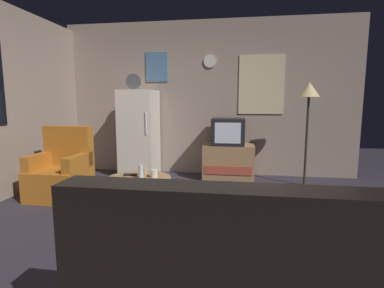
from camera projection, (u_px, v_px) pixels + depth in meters
ground_plane at (182, 227)px, 3.07m from camera, size 12.00×12.00×0.00m
wall_with_art at (207, 99)px, 5.28m from camera, size 5.20×0.12×2.71m
fridge at (139, 133)px, 5.16m from camera, size 0.60×0.62×1.77m
tv_stand at (229, 162)px, 4.97m from camera, size 0.84×0.53×0.59m
crt_tv at (228, 132)px, 4.90m from camera, size 0.54×0.51×0.44m
standing_lamp at (309, 98)px, 4.41m from camera, size 0.32×0.32×1.59m
coffee_table at (139, 198)px, 3.30m from camera, size 0.72×0.72×0.46m
wine_glass at (141, 172)px, 3.22m from camera, size 0.05×0.05×0.15m
mug_ceramic_white at (154, 174)px, 3.26m from camera, size 0.08×0.08×0.09m
mug_ceramic_tan at (145, 172)px, 3.35m from camera, size 0.08×0.08×0.09m
remote_control at (130, 175)px, 3.36m from camera, size 0.16×0.07×0.02m
armchair at (62, 172)px, 4.04m from camera, size 0.68×0.68×0.96m
couch at (240, 285)px, 1.59m from camera, size 1.70×0.80×0.92m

